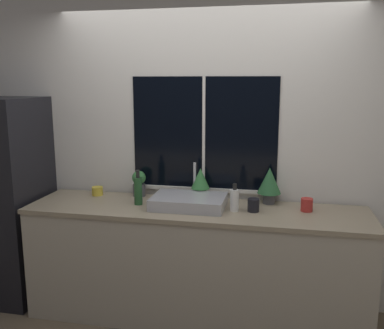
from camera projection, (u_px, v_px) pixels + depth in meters
wall_back at (205, 148)px, 3.67m from camera, size 8.00×0.09×2.70m
wall_left at (13, 131)px, 4.91m from camera, size 0.06×7.00×2.70m
counter at (195, 263)px, 3.47m from camera, size 2.70×0.67×0.93m
refrigerator at (3, 199)px, 3.78m from camera, size 0.70×0.71×1.78m
sink at (189, 201)px, 3.40m from camera, size 0.57×0.45×0.32m
potted_plant_left at (139, 183)px, 3.71m from camera, size 0.12×0.12×0.22m
potted_plant_center at (200, 181)px, 3.59m from camera, size 0.16×0.16×0.27m
potted_plant_right at (269, 182)px, 3.47m from camera, size 0.19×0.19×0.30m
soap_bottle at (235, 200)px, 3.29m from camera, size 0.07×0.07×0.22m
bottle_tall at (138, 190)px, 3.46m from camera, size 0.07×0.07×0.29m
mug_black at (253, 205)px, 3.28m from camera, size 0.09×0.09×0.10m
mug_yellow at (97, 191)px, 3.75m from camera, size 0.10×0.10×0.08m
mug_red at (307, 205)px, 3.29m from camera, size 0.09×0.09×0.10m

